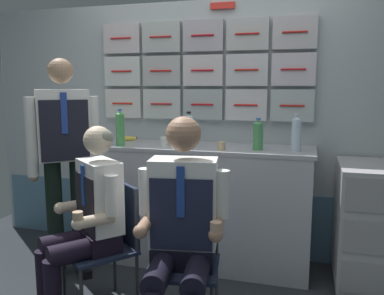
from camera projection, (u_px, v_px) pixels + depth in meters
name	position (u px, v px, depth m)	size (l,w,h in m)	color
galley_bulkhead	(209.00, 127.00, 3.46)	(4.20, 0.14, 2.15)	#AFB8BC
galley_counter	(194.00, 204.00, 3.30)	(1.89, 0.53, 0.97)	#B7B9C1
service_trolley	(366.00, 222.00, 2.86)	(0.40, 0.65, 0.90)	black
folding_chair_left	(112.00, 233.00, 2.61)	(0.56, 0.56, 0.82)	#2D2D33
crew_member_left	(87.00, 215.00, 2.49)	(0.61, 0.64, 1.21)	black
folding_chair_right	(186.00, 246.00, 2.41)	(0.46, 0.46, 0.82)	#2D2D33
crew_member_right	(182.00, 222.00, 2.22)	(0.53, 0.68, 1.28)	black
crew_member_standing	(64.00, 151.00, 2.98)	(0.42, 0.41, 1.65)	black
water_bottle_tall	(189.00, 130.00, 3.13)	(0.07, 0.07, 0.28)	silver
water_bottle_short	(296.00, 133.00, 2.94)	(0.07, 0.07, 0.28)	silver
water_bottle_clear	(258.00, 135.00, 3.00)	(0.08, 0.08, 0.24)	#499856
sparkling_bottle_green	(120.00, 128.00, 3.21)	(0.07, 0.07, 0.30)	#4B9F53
paper_cup_tan	(221.00, 145.00, 3.01)	(0.06, 0.06, 0.06)	tan
coffee_cup_spare	(164.00, 141.00, 3.21)	(0.07, 0.07, 0.07)	white
snack_banana	(127.00, 138.00, 3.51)	(0.17, 0.10, 0.04)	yellow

